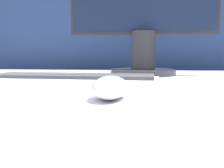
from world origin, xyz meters
name	(u,v)px	position (x,y,z in m)	size (l,w,h in m)	color
partition_panel	(117,90)	(0.00, 0.69, 0.66)	(5.00, 0.03, 1.32)	navy
computer_mouse_near	(110,87)	(0.06, -0.24, 0.80)	(0.07, 0.12, 0.04)	silver
keyboard	(73,79)	(-0.06, -0.02, 0.79)	(0.44, 0.15, 0.02)	white
monitor	(144,4)	(0.13, 0.29, 1.03)	(0.53, 0.24, 0.50)	#28282D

